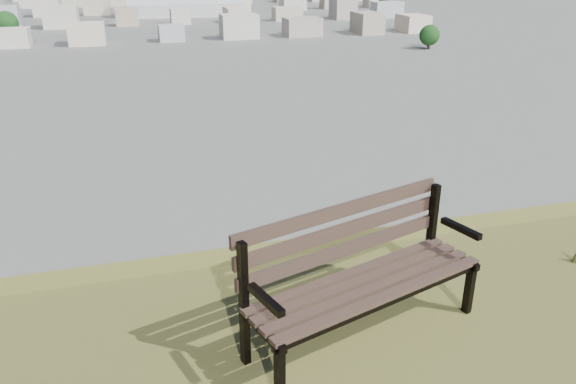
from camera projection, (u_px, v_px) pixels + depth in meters
name	position (u px, v px, depth m)	size (l,w,h in m)	color
park_bench	(359.00, 267.00, 3.88)	(1.84, 1.06, 0.92)	#453428
arena	(185.00, 4.00, 268.47)	(54.89, 25.59, 22.69)	#B8B8B3
city_trees	(69.00, 2.00, 285.13)	(406.52, 387.20, 9.98)	#301F18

